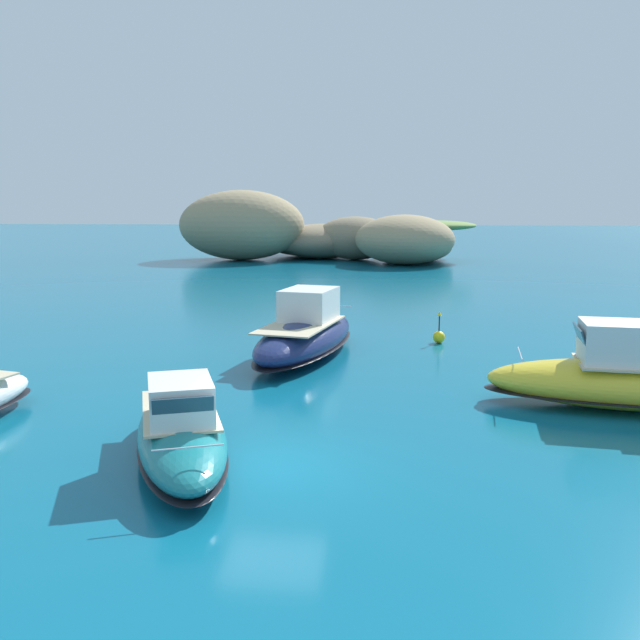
{
  "coord_description": "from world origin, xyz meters",
  "views": [
    {
      "loc": [
        2.68,
        -15.5,
        6.34
      ],
      "look_at": [
        -0.21,
        14.14,
        1.25
      ],
      "focal_mm": 37.97,
      "sensor_mm": 36.0,
      "label": 1
    }
  ],
  "objects_px": {
    "islet_small": "(409,240)",
    "channel_buoy": "(439,336)",
    "islet_large": "(287,233)",
    "motorboat_yellow": "(636,380)",
    "motorboat_teal": "(181,432)",
    "motorboat_navy": "(306,334)"
  },
  "relations": [
    {
      "from": "islet_small",
      "to": "channel_buoy",
      "type": "distance_m",
      "value": 45.19
    },
    {
      "from": "motorboat_navy",
      "to": "islet_large",
      "type": "bearing_deg",
      "value": 99.18
    },
    {
      "from": "motorboat_teal",
      "to": "channel_buoy",
      "type": "height_order",
      "value": "motorboat_teal"
    },
    {
      "from": "channel_buoy",
      "to": "motorboat_navy",
      "type": "bearing_deg",
      "value": -150.18
    },
    {
      "from": "islet_large",
      "to": "motorboat_yellow",
      "type": "bearing_deg",
      "value": -71.51
    },
    {
      "from": "islet_small",
      "to": "motorboat_teal",
      "type": "relative_size",
      "value": 2.72
    },
    {
      "from": "islet_small",
      "to": "motorboat_yellow",
      "type": "relative_size",
      "value": 2.16
    },
    {
      "from": "motorboat_yellow",
      "to": "motorboat_teal",
      "type": "bearing_deg",
      "value": -156.53
    },
    {
      "from": "islet_small",
      "to": "motorboat_teal",
      "type": "bearing_deg",
      "value": -97.14
    },
    {
      "from": "islet_large",
      "to": "motorboat_navy",
      "type": "xyz_separation_m",
      "value": [
        8.4,
        -51.99,
        -2.07
      ]
    },
    {
      "from": "islet_small",
      "to": "motorboat_teal",
      "type": "height_order",
      "value": "islet_small"
    },
    {
      "from": "motorboat_navy",
      "to": "islet_small",
      "type": "bearing_deg",
      "value": 83.12
    },
    {
      "from": "motorboat_yellow",
      "to": "channel_buoy",
      "type": "relative_size",
      "value": 6.47
    },
    {
      "from": "motorboat_yellow",
      "to": "channel_buoy",
      "type": "height_order",
      "value": "motorboat_yellow"
    },
    {
      "from": "islet_large",
      "to": "islet_small",
      "type": "height_order",
      "value": "islet_large"
    },
    {
      "from": "motorboat_yellow",
      "to": "channel_buoy",
      "type": "xyz_separation_m",
      "value": [
        -5.34,
        9.78,
        -0.59
      ]
    },
    {
      "from": "motorboat_navy",
      "to": "motorboat_teal",
      "type": "bearing_deg",
      "value": -98.2
    },
    {
      "from": "islet_small",
      "to": "motorboat_yellow",
      "type": "xyz_separation_m",
      "value": [
        5.29,
        -54.92,
        -1.48
      ]
    },
    {
      "from": "islet_small",
      "to": "islet_large",
      "type": "bearing_deg",
      "value": 166.13
    },
    {
      "from": "islet_large",
      "to": "motorboat_teal",
      "type": "bearing_deg",
      "value": -84.06
    },
    {
      "from": "motorboat_navy",
      "to": "motorboat_yellow",
      "type": "bearing_deg",
      "value": -30.06
    },
    {
      "from": "islet_large",
      "to": "motorboat_teal",
      "type": "height_order",
      "value": "islet_large"
    }
  ]
}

